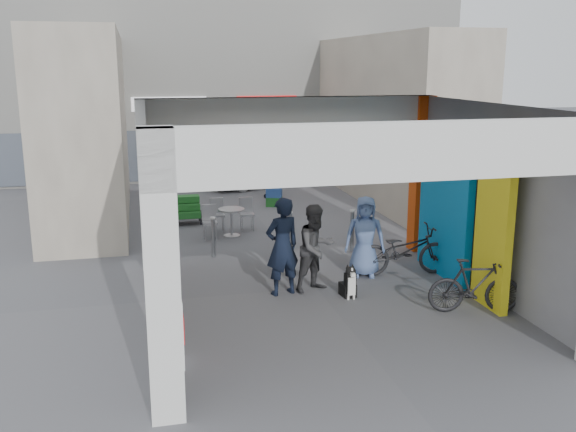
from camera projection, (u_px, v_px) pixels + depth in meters
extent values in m
plane|color=#555459|center=(316.00, 288.00, 12.24)|extent=(90.00, 90.00, 0.00)
cube|color=silver|center=(162.00, 280.00, 7.37)|extent=(0.40, 0.40, 3.50)
cube|color=silver|center=(149.00, 186.00, 13.05)|extent=(0.40, 0.40, 3.50)
cube|color=#D7440C|center=(421.00, 174.00, 14.40)|extent=(0.40, 0.40, 3.50)
plane|color=silver|center=(154.00, 220.00, 10.21)|extent=(0.00, 6.40, 6.40)
plane|color=gray|center=(492.00, 201.00, 11.56)|extent=(0.00, 6.40, 6.40)
cube|color=#0B77BA|center=(445.00, 207.00, 12.71)|extent=(0.15, 2.00, 2.80)
cube|color=yellow|center=(494.00, 229.00, 11.01)|extent=(0.15, 1.00, 2.80)
plane|color=beige|center=(335.00, 106.00, 10.48)|extent=(6.40, 6.40, 0.00)
cube|color=silver|center=(291.00, 114.00, 13.45)|extent=(6.40, 0.30, 0.70)
cube|color=silver|center=(411.00, 151.00, 7.68)|extent=(6.40, 0.30, 0.70)
cube|color=white|center=(289.00, 116.00, 13.62)|extent=(4.20, 0.05, 0.55)
cube|color=silver|center=(218.00, 68.00, 24.57)|extent=(18.00, 4.00, 8.00)
cube|color=#515966|center=(227.00, 153.00, 23.32)|extent=(16.20, 0.06, 1.80)
cube|color=white|center=(169.00, 104.00, 22.46)|extent=(2.60, 0.06, 0.50)
cube|color=red|center=(267.00, 103.00, 23.25)|extent=(2.20, 0.06, 0.50)
cube|color=#B7AB98|center=(87.00, 126.00, 17.75)|extent=(2.00, 9.00, 5.00)
cube|color=#B7AB98|center=(391.00, 119.00, 19.77)|extent=(2.00, 9.00, 5.00)
cylinder|color=gray|center=(213.00, 237.00, 14.13)|extent=(0.09, 0.09, 0.88)
cylinder|color=gray|center=(290.00, 231.00, 14.60)|extent=(0.09, 0.09, 0.90)
cylinder|color=gray|center=(352.00, 231.00, 14.60)|extent=(0.09, 0.09, 0.93)
cube|color=white|center=(179.00, 330.00, 9.06)|extent=(0.08, 0.55, 1.00)
cube|color=red|center=(182.00, 327.00, 9.06)|extent=(0.04, 0.39, 0.40)
cube|color=white|center=(165.00, 249.00, 13.03)|extent=(0.18, 0.56, 1.00)
cube|color=red|center=(167.00, 247.00, 13.03)|extent=(0.11, 0.39, 0.40)
cylinder|color=#A7A6AC|center=(232.00, 223.00, 15.89)|extent=(0.06, 0.06, 0.67)
cylinder|color=#A7A6AC|center=(232.00, 235.00, 15.96)|extent=(0.41, 0.41, 0.02)
cylinder|color=#A7A6AC|center=(231.00, 210.00, 15.81)|extent=(0.65, 0.65, 0.05)
cube|color=#A7A6AC|center=(210.00, 231.00, 15.61)|extent=(0.35, 0.35, 0.42)
cube|color=#A7A6AC|center=(209.00, 213.00, 15.68)|extent=(0.35, 0.05, 0.42)
cube|color=#A7A6AC|center=(247.00, 222.00, 16.46)|extent=(0.35, 0.35, 0.42)
cube|color=#A7A6AC|center=(246.00, 205.00, 16.52)|extent=(0.35, 0.05, 0.42)
cube|color=#A7A6AC|center=(218.00, 223.00, 16.38)|extent=(0.35, 0.35, 0.42)
cube|color=#A7A6AC|center=(216.00, 206.00, 16.44)|extent=(0.35, 0.05, 0.42)
cube|color=black|center=(183.00, 219.00, 17.12)|extent=(1.11, 0.56, 0.28)
cube|color=#1A5D25|center=(183.00, 215.00, 16.95)|extent=(0.93, 0.32, 0.17)
cube|color=#1A5D25|center=(182.00, 207.00, 17.04)|extent=(0.93, 0.32, 0.17)
cube|color=#1A5D25|center=(182.00, 199.00, 17.13)|extent=(0.93, 0.32, 0.17)
cube|color=#1A5D25|center=(274.00, 201.00, 19.27)|extent=(0.54, 0.48, 0.28)
cube|color=#27498F|center=(274.00, 192.00, 19.21)|extent=(0.54, 0.48, 0.28)
cube|color=black|center=(348.00, 290.00, 11.80)|extent=(0.24, 0.32, 0.24)
cube|color=black|center=(350.00, 283.00, 11.64)|extent=(0.19, 0.16, 0.36)
cube|color=white|center=(352.00, 286.00, 11.57)|extent=(0.15, 0.03, 0.34)
cylinder|color=white|center=(348.00, 292.00, 11.60)|extent=(0.04, 0.04, 0.28)
cylinder|color=white|center=(354.00, 292.00, 11.62)|extent=(0.04, 0.04, 0.28)
sphere|color=black|center=(351.00, 272.00, 11.57)|extent=(0.19, 0.19, 0.19)
cube|color=white|center=(352.00, 274.00, 11.48)|extent=(0.08, 0.12, 0.06)
cone|color=black|center=(347.00, 266.00, 11.58)|extent=(0.07, 0.07, 0.08)
cone|color=black|center=(353.00, 266.00, 11.60)|extent=(0.07, 0.07, 0.08)
imported|color=black|center=(282.00, 246.00, 11.73)|extent=(0.76, 0.60, 1.83)
imported|color=#3B3B3D|center=(316.00, 248.00, 11.95)|extent=(0.98, 0.88, 1.65)
imported|color=#5872AB|center=(365.00, 236.00, 12.78)|extent=(0.92, 0.73, 1.63)
imported|color=black|center=(272.00, 169.00, 20.23)|extent=(1.18, 0.76, 1.87)
imported|color=black|center=(404.00, 250.00, 12.92)|extent=(1.99, 0.87, 1.02)
imported|color=black|center=(475.00, 286.00, 10.94)|extent=(1.65, 0.78, 0.96)
imported|color=white|center=(259.00, 167.00, 22.37)|extent=(4.17, 2.78, 1.32)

